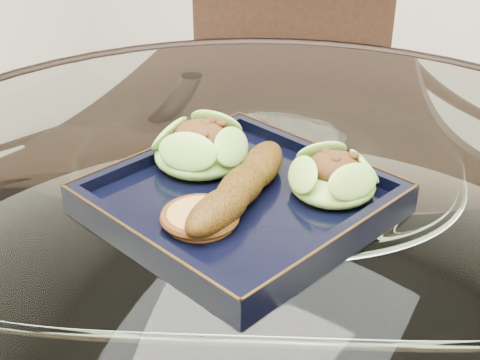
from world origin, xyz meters
The scene contains 7 objects.
dining_table centered at (0.00, 0.00, 0.60)m, with size 1.13×1.13×0.77m.
dining_chair centered at (-0.25, 0.56, 0.57)m, with size 0.55×0.55×1.03m.
navy_plate centered at (0.00, -0.05, 0.77)m, with size 0.27×0.27×0.02m, color black.
lettuce_wrap_left centered at (-0.08, -0.01, 0.80)m, with size 0.11×0.11×0.04m, color #68A42F.
lettuce_wrap_right centered at (0.08, 0.00, 0.80)m, with size 0.09×0.09×0.03m, color #56912A.
roasted_plantain centered at (0.00, -0.06, 0.80)m, with size 0.19×0.04×0.04m, color #593609.
crumb_patty centered at (-0.01, -0.12, 0.79)m, with size 0.07×0.07×0.01m, color #B17F3B.
Camera 1 is at (0.29, -0.59, 1.15)m, focal length 50.00 mm.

